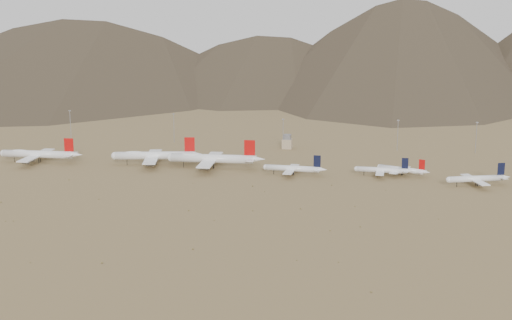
% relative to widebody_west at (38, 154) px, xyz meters
% --- Properties ---
extents(ground, '(3000.00, 3000.00, 0.00)m').
position_rel_widebody_west_xyz_m(ground, '(146.44, -23.76, -6.74)').
color(ground, '#91754B').
rests_on(ground, ground).
extents(widebody_west, '(65.77, 50.79, 19.54)m').
position_rel_widebody_west_xyz_m(widebody_west, '(0.00, 0.00, 0.00)').
color(widebody_west, white).
rests_on(widebody_west, ground).
extents(widebody_centre, '(68.69, 54.19, 20.84)m').
position_rel_widebody_west_xyz_m(widebody_centre, '(89.39, 12.20, 0.45)').
color(widebody_centre, white).
rests_on(widebody_centre, ground).
extents(widebody_east, '(73.35, 56.66, 21.80)m').
position_rel_widebody_west_xyz_m(widebody_east, '(135.42, 9.36, 0.78)').
color(widebody_east, white).
rests_on(widebody_east, ground).
extents(narrowbody_a, '(46.02, 32.87, 15.18)m').
position_rel_widebody_west_xyz_m(narrowbody_a, '(197.86, 0.08, -1.81)').
color(narrowbody_a, white).
rests_on(narrowbody_a, ground).
extents(narrowbody_b, '(41.80, 29.78, 13.80)m').
position_rel_widebody_west_xyz_m(narrowbody_b, '(259.56, 10.48, -2.26)').
color(narrowbody_b, white).
rests_on(narrowbody_b, ground).
extents(narrowbody_c, '(37.46, 28.07, 13.00)m').
position_rel_widebody_west_xyz_m(narrowbody_c, '(272.87, 16.40, -2.52)').
color(narrowbody_c, white).
rests_on(narrowbody_c, ground).
extents(narrowbody_d, '(43.37, 32.52, 15.07)m').
position_rel_widebody_west_xyz_m(narrowbody_d, '(322.18, -3.95, -1.85)').
color(narrowbody_d, white).
rests_on(narrowbody_d, ground).
extents(control_tower, '(8.00, 8.00, 12.00)m').
position_rel_widebody_west_xyz_m(control_tower, '(176.44, 96.24, -1.42)').
color(control_tower, tan).
rests_on(control_tower, ground).
extents(mast_far_west, '(2.00, 0.60, 25.70)m').
position_rel_widebody_west_xyz_m(mast_far_west, '(-23.77, 101.65, 7.47)').
color(mast_far_west, gray).
rests_on(mast_far_west, ground).
extents(mast_west, '(2.00, 0.60, 25.70)m').
position_rel_widebody_west_xyz_m(mast_west, '(74.13, 103.13, 7.47)').
color(mast_west, gray).
rests_on(mast_west, ground).
extents(mast_centre, '(2.00, 0.60, 25.70)m').
position_rel_widebody_west_xyz_m(mast_centre, '(173.42, 92.83, 7.47)').
color(mast_centre, gray).
rests_on(mast_centre, ground).
extents(mast_east, '(2.00, 0.60, 25.70)m').
position_rel_widebody_west_xyz_m(mast_east, '(267.20, 107.56, 7.47)').
color(mast_east, gray).
rests_on(mast_east, ground).
extents(mast_far_east, '(2.00, 0.60, 25.70)m').
position_rel_widebody_west_xyz_m(mast_far_east, '(329.87, 109.98, 7.47)').
color(mast_far_east, gray).
rests_on(mast_far_east, ground).
extents(desert_scrub, '(440.08, 184.64, 0.94)m').
position_rel_widebody_west_xyz_m(desert_scrub, '(177.28, -109.18, -6.42)').
color(desert_scrub, olive).
rests_on(desert_scrub, ground).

